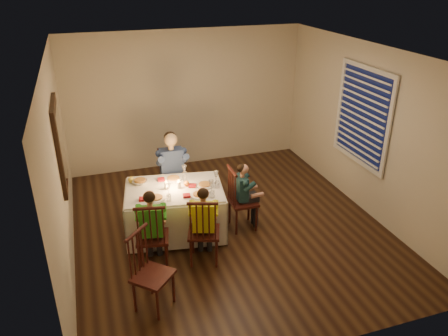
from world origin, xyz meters
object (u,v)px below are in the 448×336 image
object	(u,v)px
child_yellow	(205,260)
chair_near_left	(155,265)
serving_bowl	(140,182)
chair_extra	(155,306)
child_green	(155,265)
chair_adult	(174,206)
dining_table	(175,201)
chair_end	(242,227)
adult	(174,206)
child_teal	(242,227)
chair_near_right	(205,260)

from	to	relation	value
child_yellow	chair_near_left	bearing A→B (deg)	10.11
chair_near_left	serving_bowl	world-z (taller)	serving_bowl
chair_extra	child_green	world-z (taller)	child_green
chair_adult	child_yellow	size ratio (longest dim) A/B	0.90
dining_table	chair_near_left	xyz separation A→B (m)	(-0.45, -0.70, -0.52)
dining_table	serving_bowl	distance (m)	0.58
chair_end	adult	xyz separation A→B (m)	(-0.85, 0.94, 0.00)
chair_adult	adult	bearing A→B (deg)	90.71
chair_adult	adult	size ratio (longest dim) A/B	0.77
serving_bowl	chair_near_left	bearing A→B (deg)	-90.63
dining_table	chair_end	xyz separation A→B (m)	(0.99, -0.19, -0.52)
chair_adult	chair_extra	bearing A→B (deg)	-107.06
dining_table	chair_end	world-z (taller)	dining_table
adult	child_teal	distance (m)	1.27
adult	child_teal	world-z (taller)	adult
chair_end	child_teal	bearing A→B (deg)	-89.03
chair_adult	serving_bowl	world-z (taller)	serving_bowl
child_teal	chair_extra	bearing A→B (deg)	130.31
chair_near_left	chair_near_right	bearing A→B (deg)	-176.54
chair_adult	chair_extra	world-z (taller)	same
adult	chair_near_right	bearing A→B (deg)	-86.43
chair_near_right	adult	distance (m)	1.55
adult	child_yellow	bearing A→B (deg)	-86.43
dining_table	serving_bowl	world-z (taller)	serving_bowl
child_green	adult	bearing A→B (deg)	-100.20
dining_table	child_green	xyz separation A→B (m)	(-0.45, -0.70, -0.52)
dining_table	chair_adult	xyz separation A→B (m)	(0.13, 0.75, -0.52)
chair_extra	child_teal	size ratio (longest dim) A/B	0.94
chair_end	serving_bowl	world-z (taller)	serving_bowl
dining_table	adult	size ratio (longest dim) A/B	1.19
child_yellow	dining_table	bearing A→B (deg)	-56.81
adult	child_yellow	xyz separation A→B (m)	(0.08, -1.55, 0.00)
chair_extra	adult	bearing A→B (deg)	26.22
serving_bowl	child_green	bearing A→B (deg)	-90.63
chair_near_left	chair_near_right	size ratio (longest dim) A/B	1.00
chair_adult	child_yellow	world-z (taller)	child_yellow
dining_table	adult	distance (m)	0.92
dining_table	child_teal	xyz separation A→B (m)	(0.99, -0.19, -0.52)
chair_near_right	child_teal	world-z (taller)	child_teal
chair_near_left	adult	bearing A→B (deg)	-100.20
dining_table	chair_adult	bearing A→B (deg)	88.99
serving_bowl	chair_extra	bearing A→B (deg)	-94.54
chair_near_left	chair_extra	world-z (taller)	same
child_teal	chair_near_left	bearing A→B (deg)	110.72
serving_bowl	chair_adult	bearing A→B (deg)	38.25
chair_near_right	adult	world-z (taller)	adult
child_yellow	serving_bowl	world-z (taller)	serving_bowl
child_teal	serving_bowl	bearing A→B (deg)	72.11
chair_adult	child_green	xyz separation A→B (m)	(-0.58, -1.45, 0.00)
chair_end	adult	distance (m)	1.27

